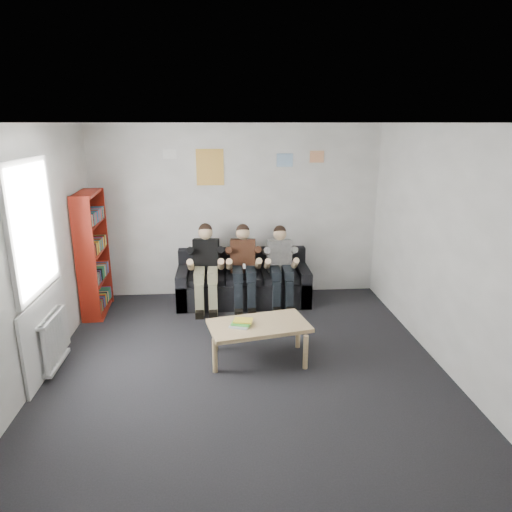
{
  "coord_description": "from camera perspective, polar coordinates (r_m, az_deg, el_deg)",
  "views": [
    {
      "loc": [
        -0.24,
        -4.61,
        2.7
      ],
      "look_at": [
        0.21,
        1.3,
        0.97
      ],
      "focal_mm": 32.0,
      "sensor_mm": 36.0,
      "label": 1
    }
  ],
  "objects": [
    {
      "name": "room_shell",
      "position": [
        4.81,
        -1.37,
        -0.0
      ],
      "size": [
        5.0,
        5.0,
        5.0
      ],
      "color": "black",
      "rests_on": "ground"
    },
    {
      "name": "sofa",
      "position": [
        7.16,
        -1.61,
        -3.47
      ],
      "size": [
        2.02,
        0.83,
        0.78
      ],
      "color": "black",
      "rests_on": "ground"
    },
    {
      "name": "bookshelf",
      "position": [
        6.95,
        -19.67,
        0.25
      ],
      "size": [
        0.27,
        0.8,
        1.79
      ],
      "rotation": [
        0.0,
        0.0,
        0.06
      ],
      "color": "maroon",
      "rests_on": "ground"
    },
    {
      "name": "coffee_table",
      "position": [
        5.38,
        0.34,
        -8.99
      ],
      "size": [
        1.14,
        0.63,
        0.46
      ],
      "rotation": [
        0.0,
        0.0,
        0.21
      ],
      "color": "#DCB97F",
      "rests_on": "ground"
    },
    {
      "name": "game_cases",
      "position": [
        5.32,
        -1.86,
        -8.38
      ],
      "size": [
        0.26,
        0.23,
        0.05
      ],
      "rotation": [
        0.0,
        0.0,
        -0.35
      ],
      "color": "silver",
      "rests_on": "coffee_table"
    },
    {
      "name": "person_left",
      "position": [
        6.86,
        -6.26,
        -1.43
      ],
      "size": [
        0.39,
        0.84,
        1.26
      ],
      "rotation": [
        0.0,
        0.0,
        -0.09
      ],
      "color": "black",
      "rests_on": "sofa"
    },
    {
      "name": "person_middle",
      "position": [
        6.87,
        -1.56,
        -1.38
      ],
      "size": [
        0.38,
        0.82,
        1.24
      ],
      "rotation": [
        0.0,
        0.0,
        -0.11
      ],
      "color": "#4D2919",
      "rests_on": "sofa"
    },
    {
      "name": "person_right",
      "position": [
        6.92,
        3.11,
        -1.36
      ],
      "size": [
        0.37,
        0.78,
        1.21
      ],
      "rotation": [
        0.0,
        0.0,
        0.06
      ],
      "color": "silver",
      "rests_on": "sofa"
    },
    {
      "name": "radiator",
      "position": [
        5.69,
        -23.93,
        -9.62
      ],
      "size": [
        0.1,
        0.64,
        0.6
      ],
      "color": "silver",
      "rests_on": "ground"
    },
    {
      "name": "window",
      "position": [
        5.47,
        -25.47,
        -3.15
      ],
      "size": [
        0.05,
        1.3,
        2.36
      ],
      "color": "white",
      "rests_on": "room_shell"
    },
    {
      "name": "poster_large",
      "position": [
        7.13,
        -5.77,
        10.98
      ],
      "size": [
        0.42,
        0.01,
        0.55
      ],
      "primitive_type": "cube",
      "color": "#DAD64D",
      "rests_on": "room_shell"
    },
    {
      "name": "poster_blue",
      "position": [
        7.19,
        3.61,
        11.87
      ],
      "size": [
        0.25,
        0.01,
        0.2
      ],
      "primitive_type": "cube",
      "color": "#3E8CD3",
      "rests_on": "room_shell"
    },
    {
      "name": "poster_pink",
      "position": [
        7.27,
        7.61,
        12.21
      ],
      "size": [
        0.22,
        0.01,
        0.18
      ],
      "primitive_type": "cube",
      "color": "#E14689",
      "rests_on": "room_shell"
    },
    {
      "name": "poster_sign",
      "position": [
        7.15,
        -10.74,
        12.41
      ],
      "size": [
        0.2,
        0.01,
        0.14
      ],
      "primitive_type": "cube",
      "color": "white",
      "rests_on": "room_shell"
    }
  ]
}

